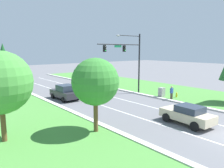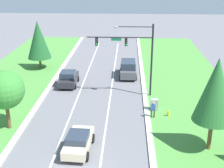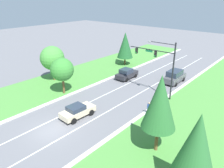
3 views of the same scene
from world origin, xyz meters
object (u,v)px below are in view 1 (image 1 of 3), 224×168
object	(u,v)px
utility_cabinet	(162,93)
charcoal_sedan	(65,92)
conifer_mid_left_tree	(4,64)
oak_far_left_tree	(95,82)
champagne_sedan	(187,114)
fire_hydrant	(177,95)
pedestrian	(172,92)
oak_near_left_tree	(0,83)
traffic_signal_mast	(129,55)
graphite_suv	(97,82)

from	to	relation	value
utility_cabinet	charcoal_sedan	bearing A→B (deg)	145.70
conifer_mid_left_tree	oak_far_left_tree	bearing A→B (deg)	-83.89
champagne_sedan	fire_hydrant	distance (m)	9.96
charcoal_sedan	conifer_mid_left_tree	size ratio (longest dim) A/B	0.65
pedestrian	conifer_mid_left_tree	world-z (taller)	conifer_mid_left_tree
oak_near_left_tree	fire_hydrant	bearing A→B (deg)	2.03
utility_cabinet	fire_hydrant	size ratio (longest dim) A/B	1.79
utility_cabinet	fire_hydrant	bearing A→B (deg)	-46.02
utility_cabinet	oak_far_left_tree	world-z (taller)	oak_far_left_tree
pedestrian	fire_hydrant	bearing A→B (deg)	-169.53
traffic_signal_mast	conifer_mid_left_tree	bearing A→B (deg)	144.61
pedestrian	oak_far_left_tree	xyz separation A→B (m)	(-12.91, -2.73, 2.77)
pedestrian	fire_hydrant	distance (m)	1.67
pedestrian	oak_near_left_tree	xyz separation A→B (m)	(-18.51, -0.39, 2.98)
utility_cabinet	oak_near_left_tree	size ratio (longest dim) A/B	0.21
charcoal_sedan	oak_far_left_tree	xyz separation A→B (m)	(-3.29, -11.11, 2.84)
conifer_mid_left_tree	charcoal_sedan	bearing A→B (deg)	-50.56
champagne_sedan	utility_cabinet	size ratio (longest dim) A/B	3.49
pedestrian	conifer_mid_left_tree	xyz separation A→B (m)	(-14.77, 14.64, 3.24)
pedestrian	oak_near_left_tree	size ratio (longest dim) A/B	0.28
traffic_signal_mast	conifer_mid_left_tree	size ratio (longest dim) A/B	1.19
fire_hydrant	charcoal_sedan	bearing A→B (deg)	144.15
traffic_signal_mast	fire_hydrant	world-z (taller)	traffic_signal_mast
charcoal_sedan	pedestrian	xyz separation A→B (m)	(9.62, -8.38, 0.06)
charcoal_sedan	oak_near_left_tree	size ratio (longest dim) A/B	0.74
charcoal_sedan	oak_near_left_tree	xyz separation A→B (m)	(-8.89, -8.76, 3.05)
champagne_sedan	conifer_mid_left_tree	bearing A→B (deg)	115.77
charcoal_sedan	oak_near_left_tree	world-z (taller)	oak_near_left_tree
graphite_suv	oak_far_left_tree	size ratio (longest dim) A/B	0.90
champagne_sedan	pedestrian	size ratio (longest dim) A/B	2.59
fire_hydrant	oak_far_left_tree	xyz separation A→B (m)	(-14.44, -3.06, 3.37)
pedestrian	conifer_mid_left_tree	bearing A→B (deg)	-46.31
oak_far_left_tree	conifer_mid_left_tree	world-z (taller)	conifer_mid_left_tree
graphite_suv	fire_hydrant	xyz separation A→B (m)	(3.92, -11.67, -0.73)
pedestrian	oak_near_left_tree	distance (m)	18.76
graphite_suv	conifer_mid_left_tree	xyz separation A→B (m)	(-12.38, 2.64, 3.11)
traffic_signal_mast	oak_near_left_tree	world-z (taller)	traffic_signal_mast
traffic_signal_mast	graphite_suv	distance (m)	7.80
champagne_sedan	fire_hydrant	xyz separation A→B (m)	(7.72, 6.28, -0.47)
traffic_signal_mast	oak_far_left_tree	xyz separation A→B (m)	(-11.04, -8.21, -1.61)
champagne_sedan	utility_cabinet	bearing A→B (deg)	52.86
utility_cabinet	oak_far_left_tree	xyz separation A→B (m)	(-13.16, -4.38, 3.09)
champagne_sedan	fire_hydrant	world-z (taller)	champagne_sedan
traffic_signal_mast	charcoal_sedan	world-z (taller)	traffic_signal_mast
pedestrian	conifer_mid_left_tree	distance (m)	21.05
oak_near_left_tree	conifer_mid_left_tree	xyz separation A→B (m)	(3.74, 15.03, 0.26)
oak_near_left_tree	oak_far_left_tree	xyz separation A→B (m)	(5.60, -2.34, -0.21)
pedestrian	graphite_suv	bearing A→B (deg)	-80.28
pedestrian	conifer_mid_left_tree	size ratio (longest dim) A/B	0.25
fire_hydrant	oak_far_left_tree	world-z (taller)	oak_far_left_tree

